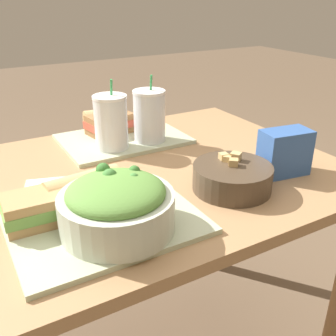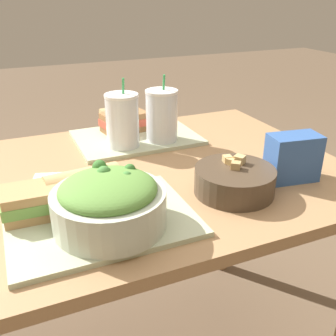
{
  "view_description": "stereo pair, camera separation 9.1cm",
  "coord_description": "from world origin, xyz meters",
  "px_view_note": "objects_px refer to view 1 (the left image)",
  "views": [
    {
      "loc": [
        -0.3,
        -0.87,
        1.19
      ],
      "look_at": [
        0.12,
        -0.15,
        0.81
      ],
      "focal_mm": 42.0,
      "sensor_mm": 36.0,
      "label": 1
    },
    {
      "loc": [
        -0.21,
        -0.91,
        1.19
      ],
      "look_at": [
        0.12,
        -0.15,
        0.81
      ],
      "focal_mm": 42.0,
      "sensor_mm": 36.0,
      "label": 2
    }
  ],
  "objects_px": {
    "soup_bowl": "(232,176)",
    "sandwich_far": "(110,124)",
    "drink_cup_red": "(149,117)",
    "salad_bowl": "(117,205)",
    "chip_bag": "(284,152)",
    "napkin_folded": "(58,187)",
    "sandwich_near": "(42,208)",
    "drink_cup_dark": "(111,124)",
    "baguette_near": "(85,188)",
    "baguette_far": "(104,120)"
  },
  "relations": [
    {
      "from": "baguette_near",
      "to": "drink_cup_dark",
      "type": "relative_size",
      "value": 0.85
    },
    {
      "from": "sandwich_far",
      "to": "chip_bag",
      "type": "relative_size",
      "value": 1.18
    },
    {
      "from": "baguette_far",
      "to": "salad_bowl",
      "type": "bearing_deg",
      "value": 166.58
    },
    {
      "from": "baguette_near",
      "to": "drink_cup_red",
      "type": "height_order",
      "value": "drink_cup_red"
    },
    {
      "from": "soup_bowl",
      "to": "sandwich_far",
      "type": "relative_size",
      "value": 1.19
    },
    {
      "from": "sandwich_near",
      "to": "drink_cup_red",
      "type": "relative_size",
      "value": 0.76
    },
    {
      "from": "soup_bowl",
      "to": "sandwich_near",
      "type": "height_order",
      "value": "soup_bowl"
    },
    {
      "from": "sandwich_far",
      "to": "drink_cup_dark",
      "type": "xyz_separation_m",
      "value": [
        -0.04,
        -0.13,
        0.04
      ]
    },
    {
      "from": "soup_bowl",
      "to": "baguette_far",
      "type": "bearing_deg",
      "value": 102.66
    },
    {
      "from": "baguette_near",
      "to": "salad_bowl",
      "type": "bearing_deg",
      "value": -176.36
    },
    {
      "from": "drink_cup_red",
      "to": "salad_bowl",
      "type": "bearing_deg",
      "value": -124.71
    },
    {
      "from": "baguette_far",
      "to": "drink_cup_dark",
      "type": "relative_size",
      "value": 0.61
    },
    {
      "from": "soup_bowl",
      "to": "sandwich_near",
      "type": "distance_m",
      "value": 0.45
    },
    {
      "from": "baguette_near",
      "to": "napkin_folded",
      "type": "distance_m",
      "value": 0.14
    },
    {
      "from": "drink_cup_red",
      "to": "napkin_folded",
      "type": "height_order",
      "value": "drink_cup_red"
    },
    {
      "from": "sandwich_near",
      "to": "chip_bag",
      "type": "distance_m",
      "value": 0.62
    },
    {
      "from": "sandwich_far",
      "to": "drink_cup_dark",
      "type": "relative_size",
      "value": 0.79
    },
    {
      "from": "sandwich_near",
      "to": "napkin_folded",
      "type": "distance_m",
      "value": 0.18
    },
    {
      "from": "sandwich_near",
      "to": "drink_cup_dark",
      "type": "relative_size",
      "value": 0.76
    },
    {
      "from": "baguette_near",
      "to": "napkin_folded",
      "type": "bearing_deg",
      "value": 7.96
    },
    {
      "from": "soup_bowl",
      "to": "chip_bag",
      "type": "xyz_separation_m",
      "value": [
        0.17,
        0.0,
        0.03
      ]
    },
    {
      "from": "sandwich_near",
      "to": "drink_cup_dark",
      "type": "distance_m",
      "value": 0.42
    },
    {
      "from": "salad_bowl",
      "to": "napkin_folded",
      "type": "bearing_deg",
      "value": 101.1
    },
    {
      "from": "salad_bowl",
      "to": "drink_cup_dark",
      "type": "height_order",
      "value": "drink_cup_dark"
    },
    {
      "from": "salad_bowl",
      "to": "drink_cup_red",
      "type": "xyz_separation_m",
      "value": [
        0.29,
        0.42,
        0.02
      ]
    },
    {
      "from": "soup_bowl",
      "to": "sandwich_far",
      "type": "height_order",
      "value": "soup_bowl"
    },
    {
      "from": "soup_bowl",
      "to": "baguette_far",
      "type": "xyz_separation_m",
      "value": [
        -0.12,
        0.54,
        0.01
      ]
    },
    {
      "from": "sandwich_far",
      "to": "drink_cup_red",
      "type": "distance_m",
      "value": 0.16
    },
    {
      "from": "baguette_near",
      "to": "drink_cup_dark",
      "type": "xyz_separation_m",
      "value": [
        0.18,
        0.28,
        0.04
      ]
    },
    {
      "from": "chip_bag",
      "to": "napkin_folded",
      "type": "height_order",
      "value": "chip_bag"
    },
    {
      "from": "salad_bowl",
      "to": "napkin_folded",
      "type": "relative_size",
      "value": 1.2
    },
    {
      "from": "baguette_far",
      "to": "sandwich_far",
      "type": "bearing_deg",
      "value": -165.28
    },
    {
      "from": "sandwich_near",
      "to": "sandwich_far",
      "type": "bearing_deg",
      "value": 55.2
    },
    {
      "from": "drink_cup_red",
      "to": "napkin_folded",
      "type": "bearing_deg",
      "value": -155.07
    },
    {
      "from": "sandwich_far",
      "to": "drink_cup_dark",
      "type": "bearing_deg",
      "value": -119.55
    },
    {
      "from": "drink_cup_dark",
      "to": "chip_bag",
      "type": "relative_size",
      "value": 1.5
    },
    {
      "from": "drink_cup_red",
      "to": "baguette_far",
      "type": "bearing_deg",
      "value": 118.38
    },
    {
      "from": "baguette_near",
      "to": "chip_bag",
      "type": "relative_size",
      "value": 1.27
    },
    {
      "from": "sandwich_far",
      "to": "drink_cup_dark",
      "type": "distance_m",
      "value": 0.14
    },
    {
      "from": "baguette_near",
      "to": "drink_cup_red",
      "type": "bearing_deg",
      "value": -52.95
    },
    {
      "from": "soup_bowl",
      "to": "drink_cup_dark",
      "type": "bearing_deg",
      "value": 113.03
    },
    {
      "from": "soup_bowl",
      "to": "chip_bag",
      "type": "relative_size",
      "value": 1.4
    },
    {
      "from": "baguette_far",
      "to": "napkin_folded",
      "type": "height_order",
      "value": "baguette_far"
    },
    {
      "from": "chip_bag",
      "to": "napkin_folded",
      "type": "xyz_separation_m",
      "value": [
        -0.55,
        0.21,
        -0.06
      ]
    },
    {
      "from": "baguette_near",
      "to": "sandwich_far",
      "type": "xyz_separation_m",
      "value": [
        0.23,
        0.41,
        -0.0
      ]
    },
    {
      "from": "salad_bowl",
      "to": "sandwich_far",
      "type": "distance_m",
      "value": 0.58
    },
    {
      "from": "baguette_far",
      "to": "chip_bag",
      "type": "height_order",
      "value": "chip_bag"
    },
    {
      "from": "napkin_folded",
      "to": "salad_bowl",
      "type": "bearing_deg",
      "value": -78.9
    },
    {
      "from": "soup_bowl",
      "to": "drink_cup_dark",
      "type": "distance_m",
      "value": 0.41
    },
    {
      "from": "sandwich_near",
      "to": "baguette_near",
      "type": "height_order",
      "value": "baguette_near"
    }
  ]
}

